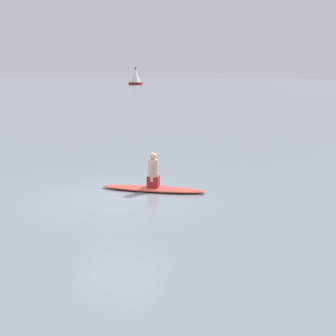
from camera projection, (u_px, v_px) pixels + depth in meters
The scene contains 4 objects.
ground_plane at pixel (119, 197), 12.43m from camera, with size 400.00×400.00×0.00m, color gray.
surfboard at pixel (153, 189), 13.02m from camera, with size 3.14×0.61×0.12m, color #D84C3F.
person_paddler at pixel (153, 171), 12.91m from camera, with size 0.45×0.36×1.01m.
sailboat_far_right at pixel (135, 76), 116.91m from camera, with size 2.86×3.79×4.75m.
Camera 1 is at (10.97, 4.99, 3.43)m, focal length 47.36 mm.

